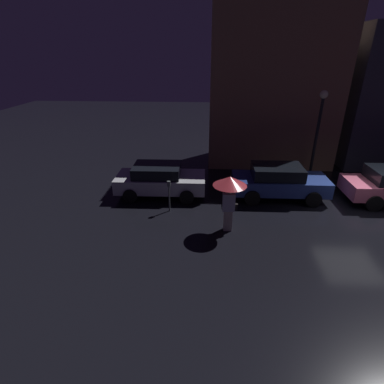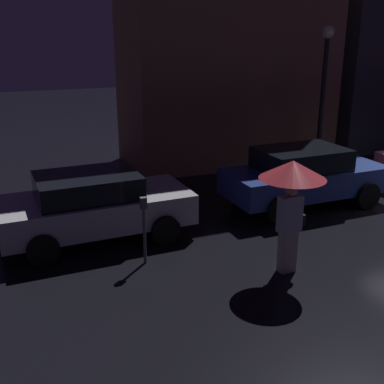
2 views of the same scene
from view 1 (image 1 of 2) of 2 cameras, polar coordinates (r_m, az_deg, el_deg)
ground_plane at (r=13.90m, az=29.54°, el=-3.94°), size 60.00×60.00×0.00m
building_facade_left at (r=17.81m, az=15.32°, el=19.28°), size 6.88×3.00×8.88m
parked_car_silver at (r=13.66m, az=-6.10°, el=2.41°), size 4.01×1.99×1.43m
parked_car_blue at (r=13.86m, az=16.20°, el=2.00°), size 4.15×1.92×1.49m
pedestrian_with_umbrella at (r=10.46m, az=7.20°, el=0.91°), size 1.18×1.18×2.13m
parking_meter at (r=12.13m, az=-4.38°, el=-0.17°), size 0.12×0.10×1.33m
street_lamp_near at (r=15.88m, az=23.01°, el=12.01°), size 0.38×0.38×4.41m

